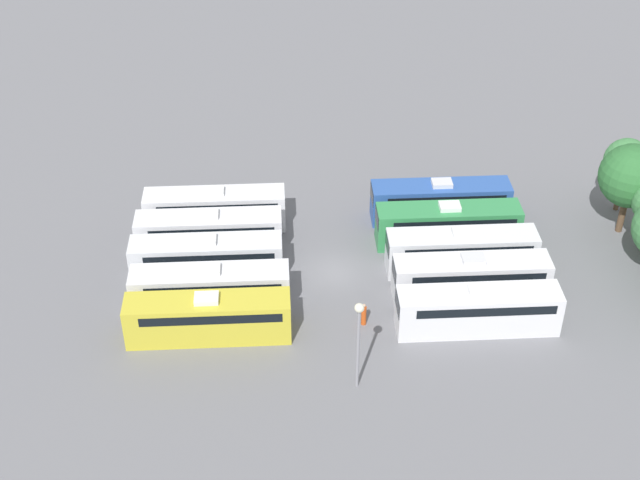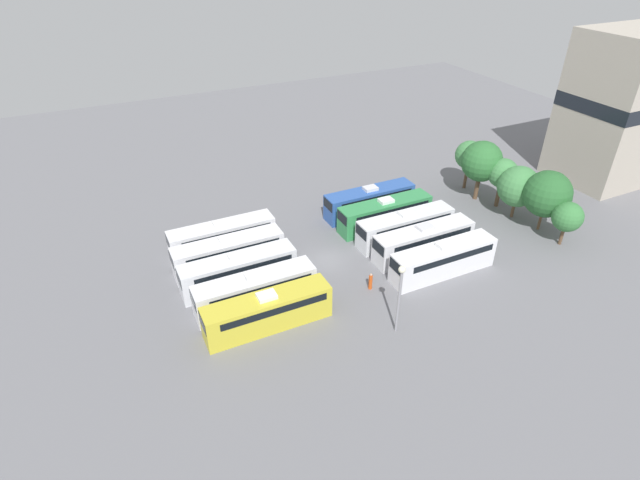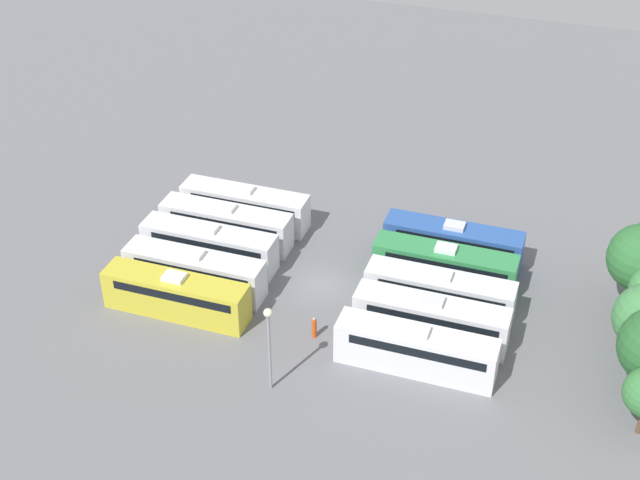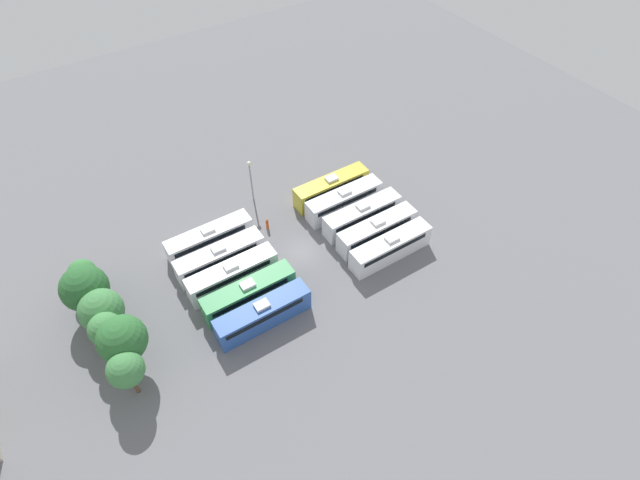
{
  "view_description": "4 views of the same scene",
  "coord_description": "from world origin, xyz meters",
  "px_view_note": "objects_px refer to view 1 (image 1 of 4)",
  "views": [
    {
      "loc": [
        52.46,
        -4.04,
        40.5
      ],
      "look_at": [
        -1.41,
        -1.03,
        2.0
      ],
      "focal_mm": 50.0,
      "sensor_mm": 36.0,
      "label": 1
    },
    {
      "loc": [
        37.72,
        -19.07,
        29.5
      ],
      "look_at": [
        -0.56,
        -0.6,
        2.37
      ],
      "focal_mm": 28.0,
      "sensor_mm": 36.0,
      "label": 2
    },
    {
      "loc": [
        52.57,
        17.98,
        41.7
      ],
      "look_at": [
        -1.99,
        -0.69,
        2.88
      ],
      "focal_mm": 50.0,
      "sensor_mm": 36.0,
      "label": 3
    },
    {
      "loc": [
        -36.42,
        20.41,
        47.9
      ],
      "look_at": [
        -1.75,
        -1.77,
        2.79
      ],
      "focal_mm": 28.0,
      "sensor_mm": 36.0,
      "label": 4
    }
  ],
  "objects_px": {
    "worker_person": "(364,315)",
    "light_pole": "(359,330)",
    "bus_3": "(211,288)",
    "bus_4": "(209,317)",
    "bus_7": "(462,250)",
    "bus_5": "(441,200)",
    "tree_0": "(627,161)",
    "bus_1": "(210,232)",
    "tree_1": "(631,176)",
    "bus_2": "(207,257)",
    "bus_0": "(215,208)",
    "bus_6": "(448,224)",
    "bus_9": "(479,309)",
    "bus_8": "(472,277)"
  },
  "relations": [
    {
      "from": "worker_person",
      "to": "light_pole",
      "type": "height_order",
      "value": "light_pole"
    },
    {
      "from": "bus_3",
      "to": "bus_4",
      "type": "distance_m",
      "value": 3.14
    },
    {
      "from": "worker_person",
      "to": "bus_7",
      "type": "bearing_deg",
      "value": 126.93
    },
    {
      "from": "bus_3",
      "to": "bus_5",
      "type": "distance_m",
      "value": 20.65
    },
    {
      "from": "bus_4",
      "to": "tree_0",
      "type": "xyz_separation_m",
      "value": [
        -13.84,
        32.64,
        2.86
      ]
    },
    {
      "from": "bus_1",
      "to": "bus_4",
      "type": "xyz_separation_m",
      "value": [
        10.0,
        0.39,
        0.0
      ]
    },
    {
      "from": "worker_person",
      "to": "tree_1",
      "type": "xyz_separation_m",
      "value": [
        -10.11,
        21.34,
        4.25
      ]
    },
    {
      "from": "bus_3",
      "to": "worker_person",
      "type": "relative_size",
      "value": 6.33
    },
    {
      "from": "bus_5",
      "to": "tree_0",
      "type": "xyz_separation_m",
      "value": [
        -0.44,
        14.72,
        2.86
      ]
    },
    {
      "from": "bus_2",
      "to": "bus_4",
      "type": "height_order",
      "value": "same"
    },
    {
      "from": "light_pole",
      "to": "bus_0",
      "type": "bearing_deg",
      "value": -152.57
    },
    {
      "from": "bus_4",
      "to": "bus_1",
      "type": "bearing_deg",
      "value": -177.79
    },
    {
      "from": "light_pole",
      "to": "tree_1",
      "type": "distance_m",
      "value": 27.52
    },
    {
      "from": "bus_7",
      "to": "bus_6",
      "type": "bearing_deg",
      "value": -173.62
    },
    {
      "from": "bus_6",
      "to": "tree_0",
      "type": "bearing_deg",
      "value": 104.47
    },
    {
      "from": "bus_6",
      "to": "bus_9",
      "type": "distance_m",
      "value": 10.27
    },
    {
      "from": "bus_4",
      "to": "tree_0",
      "type": "distance_m",
      "value": 35.57
    },
    {
      "from": "bus_3",
      "to": "bus_9",
      "type": "relative_size",
      "value": 1.0
    },
    {
      "from": "bus_0",
      "to": "tree_1",
      "type": "xyz_separation_m",
      "value": [
        2.43,
        31.94,
        3.35
      ]
    },
    {
      "from": "bus_4",
      "to": "bus_7",
      "type": "bearing_deg",
      "value": 109.66
    },
    {
      "from": "bus_0",
      "to": "light_pole",
      "type": "distance_m",
      "value": 21.05
    },
    {
      "from": "bus_2",
      "to": "tree_0",
      "type": "distance_m",
      "value": 33.95
    },
    {
      "from": "bus_8",
      "to": "bus_2",
      "type": "bearing_deg",
      "value": -100.15
    },
    {
      "from": "bus_1",
      "to": "bus_4",
      "type": "distance_m",
      "value": 10.0
    },
    {
      "from": "bus_8",
      "to": "bus_6",
      "type": "bearing_deg",
      "value": -175.92
    },
    {
      "from": "bus_5",
      "to": "worker_person",
      "type": "relative_size",
      "value": 6.33
    },
    {
      "from": "bus_3",
      "to": "bus_9",
      "type": "bearing_deg",
      "value": 79.58
    },
    {
      "from": "bus_0",
      "to": "bus_1",
      "type": "xyz_separation_m",
      "value": [
        3.22,
        -0.31,
        0.0
      ]
    },
    {
      "from": "bus_8",
      "to": "tree_0",
      "type": "relative_size",
      "value": 1.73
    },
    {
      "from": "bus_4",
      "to": "tree_1",
      "type": "height_order",
      "value": "tree_1"
    },
    {
      "from": "light_pole",
      "to": "tree_1",
      "type": "xyz_separation_m",
      "value": [
        -16.07,
        22.34,
        0.4
      ]
    },
    {
      "from": "bus_5",
      "to": "bus_8",
      "type": "xyz_separation_m",
      "value": [
        10.06,
        0.52,
        0.0
      ]
    },
    {
      "from": "bus_7",
      "to": "bus_8",
      "type": "distance_m",
      "value": 3.22
    },
    {
      "from": "bus_7",
      "to": "bus_2",
      "type": "bearing_deg",
      "value": -90.48
    },
    {
      "from": "bus_3",
      "to": "bus_8",
      "type": "relative_size",
      "value": 1.0
    },
    {
      "from": "bus_0",
      "to": "bus_1",
      "type": "height_order",
      "value": "same"
    },
    {
      "from": "bus_3",
      "to": "light_pole",
      "type": "height_order",
      "value": "light_pole"
    },
    {
      "from": "bus_8",
      "to": "bus_3",
      "type": "bearing_deg",
      "value": -89.37
    },
    {
      "from": "bus_1",
      "to": "bus_7",
      "type": "relative_size",
      "value": 1.0
    },
    {
      "from": "light_pole",
      "to": "tree_1",
      "type": "bearing_deg",
      "value": 125.73
    },
    {
      "from": "bus_3",
      "to": "tree_0",
      "type": "bearing_deg",
      "value": 108.15
    },
    {
      "from": "bus_1",
      "to": "tree_0",
      "type": "relative_size",
      "value": 1.73
    },
    {
      "from": "bus_1",
      "to": "bus_9",
      "type": "distance_m",
      "value": 21.23
    },
    {
      "from": "bus_7",
      "to": "tree_1",
      "type": "height_order",
      "value": "tree_1"
    },
    {
      "from": "tree_1",
      "to": "bus_4",
      "type": "bearing_deg",
      "value": -71.3
    },
    {
      "from": "bus_0",
      "to": "bus_3",
      "type": "relative_size",
      "value": 1.0
    },
    {
      "from": "bus_2",
      "to": "worker_person",
      "type": "distance_m",
      "value": 12.54
    },
    {
      "from": "bus_7",
      "to": "bus_0",
      "type": "bearing_deg",
      "value": -109.88
    },
    {
      "from": "worker_person",
      "to": "light_pole",
      "type": "bearing_deg",
      "value": -9.54
    },
    {
      "from": "bus_9",
      "to": "tree_1",
      "type": "bearing_deg",
      "value": 128.9
    }
  ]
}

